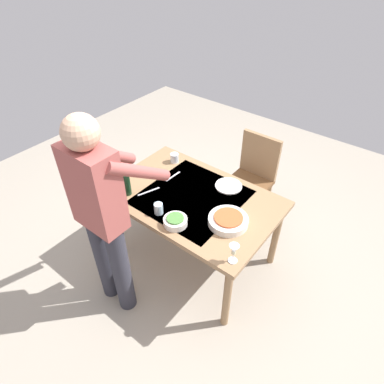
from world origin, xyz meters
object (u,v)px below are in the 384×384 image
object	(u,v)px
chair_near	(253,174)
side_bowl_salad	(175,221)
person_server	(102,212)
wine_bottle	(126,183)
dining_table	(192,204)
serving_bowl_pasta	(228,220)
water_cup_near_left	(159,209)
wine_glass_left	(234,250)
dinner_plate_near	(229,186)
water_cup_near_right	(174,158)

from	to	relation	value
chair_near	side_bowl_salad	world-z (taller)	chair_near
person_server	wine_bottle	bearing A→B (deg)	-59.84
chair_near	person_server	xyz separation A→B (m)	(0.32, 1.56, 0.43)
dining_table	serving_bowl_pasta	world-z (taller)	serving_bowl_pasta
water_cup_near_left	side_bowl_salad	bearing A→B (deg)	175.50
chair_near	wine_glass_left	bearing A→B (deg)	112.80
water_cup_near_left	dinner_plate_near	xyz separation A→B (m)	(-0.24, -0.61, -0.04)
wine_bottle	dinner_plate_near	xyz separation A→B (m)	(-0.61, -0.60, -0.10)
wine_bottle	dinner_plate_near	world-z (taller)	wine_bottle
dining_table	side_bowl_salad	size ratio (longest dim) A/B	7.78
water_cup_near_left	side_bowl_salad	size ratio (longest dim) A/B	0.51
wine_glass_left	water_cup_near_left	xyz separation A→B (m)	(0.70, -0.04, -0.06)
chair_near	side_bowl_salad	bearing A→B (deg)	89.04
chair_near	person_server	bearing A→B (deg)	78.43
dining_table	wine_bottle	distance (m)	0.57
water_cup_near_left	serving_bowl_pasta	distance (m)	0.54
dinner_plate_near	wine_bottle	bearing A→B (deg)	44.39
water_cup_near_right	wine_glass_left	bearing A→B (deg)	148.35
water_cup_near_left	water_cup_near_right	world-z (taller)	water_cup_near_left
chair_near	dinner_plate_near	xyz separation A→B (m)	(-0.04, 0.54, 0.20)
dining_table	serving_bowl_pasta	bearing A→B (deg)	168.96
water_cup_near_right	dining_table	bearing A→B (deg)	145.83
dining_table	chair_near	world-z (taller)	chair_near
dining_table	person_server	world-z (taller)	person_server
wine_bottle	dinner_plate_near	bearing A→B (deg)	-135.61
chair_near	person_server	size ratio (longest dim) A/B	0.54
chair_near	dinner_plate_near	size ratio (longest dim) A/B	3.96
side_bowl_salad	wine_glass_left	bearing A→B (deg)	176.89
wine_glass_left	water_cup_near_right	bearing A→B (deg)	-31.65
water_cup_near_right	serving_bowl_pasta	size ratio (longest dim) A/B	0.29
wine_glass_left	water_cup_near_left	size ratio (longest dim) A/B	1.66
chair_near	dinner_plate_near	bearing A→B (deg)	94.73
side_bowl_salad	dinner_plate_near	distance (m)	0.63
person_server	side_bowl_salad	bearing A→B (deg)	-127.30
wine_glass_left	dinner_plate_near	distance (m)	0.81
chair_near	dinner_plate_near	world-z (taller)	chair_near
person_server	side_bowl_salad	xyz separation A→B (m)	(-0.30, -0.39, -0.20)
chair_near	water_cup_near_right	size ratio (longest dim) A/B	10.34
chair_near	person_server	distance (m)	1.65
wine_glass_left	water_cup_near_right	size ratio (longest dim) A/B	1.72
person_server	water_cup_near_right	world-z (taller)	person_server
serving_bowl_pasta	dining_table	bearing A→B (deg)	-11.04
dinner_plate_near	dining_table	bearing A→B (deg)	61.53
wine_bottle	serving_bowl_pasta	distance (m)	0.88
person_server	wine_glass_left	size ratio (longest dim) A/B	11.19
wine_glass_left	dinner_plate_near	bearing A→B (deg)	-55.05
person_server	water_cup_near_left	xyz separation A→B (m)	(-0.12, -0.41, -0.19)
dining_table	side_bowl_salad	xyz separation A→B (m)	(-0.10, 0.33, 0.11)
person_server	dining_table	bearing A→B (deg)	-105.63
dinner_plate_near	water_cup_near_right	bearing A→B (deg)	-0.02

